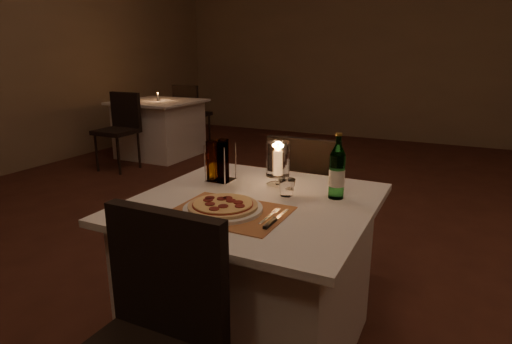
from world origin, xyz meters
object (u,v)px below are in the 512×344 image
at_px(main_table, 254,276).
at_px(neighbor_table_left, 160,128).
at_px(chair_near, 149,331).
at_px(hurricane_candle, 278,161).
at_px(plate, 223,209).
at_px(chair_far, 307,194).
at_px(tumbler, 287,187).
at_px(water_bottle, 337,172).
at_px(pizza, 223,205).

xyz_separation_m(main_table, neighbor_table_left, (-2.87, 2.96, 0.00)).
relative_size(chair_near, hurricane_candle, 4.20).
bearing_deg(plate, neighbor_table_left, 131.86).
bearing_deg(hurricane_candle, chair_far, 91.78).
distance_m(chair_far, plate, 0.92).
bearing_deg(chair_far, tumbler, -80.02).
bearing_deg(water_bottle, neighbor_table_left, 138.80).
bearing_deg(plate, pizza, 158.43).
xyz_separation_m(chair_near, plate, (-0.05, 0.53, 0.20)).
relative_size(plate, hurricane_candle, 1.49).
relative_size(main_table, tumbler, 13.19).
bearing_deg(tumbler, neighbor_table_left, 136.23).
height_order(main_table, chair_near, chair_near).
xyz_separation_m(chair_far, neighbor_table_left, (-2.87, 2.25, -0.18)).
xyz_separation_m(plate, pizza, (-0.00, 0.00, 0.02)).
height_order(pizza, neighbor_table_left, pizza).
xyz_separation_m(chair_far, hurricane_candle, (0.02, -0.49, 0.32)).
distance_m(chair_far, tumbler, 0.65).
bearing_deg(main_table, chair_far, 90.00).
bearing_deg(water_bottle, hurricane_candle, 171.95).
relative_size(tumbler, neighbor_table_left, 0.08).
bearing_deg(water_bottle, plate, -134.96).
bearing_deg(pizza, water_bottle, 45.03).
height_order(chair_far, tumbler, chair_far).
distance_m(pizza, tumbler, 0.33).
xyz_separation_m(main_table, water_bottle, (0.31, 0.18, 0.48)).
relative_size(chair_far, tumbler, 11.87).
relative_size(pizza, hurricane_candle, 1.31).
height_order(plate, tumbler, tumbler).
bearing_deg(tumbler, chair_near, -97.23).
bearing_deg(tumbler, chair_far, 99.98).
height_order(chair_near, hurricane_candle, hurricane_candle).
bearing_deg(chair_far, water_bottle, -59.77).
distance_m(chair_far, pizza, 0.92).
distance_m(main_table, tumbler, 0.43).
bearing_deg(hurricane_candle, main_table, -93.91).
bearing_deg(tumbler, hurricane_candle, 130.11).
xyz_separation_m(chair_far, water_bottle, (0.31, -0.53, 0.31)).
bearing_deg(tumbler, pizza, -117.70).
relative_size(chair_far, water_bottle, 3.13).
bearing_deg(main_table, chair_near, -90.00).
bearing_deg(water_bottle, main_table, -149.75).
height_order(main_table, chair_far, chair_far).
distance_m(chair_near, hurricane_candle, 0.99).
xyz_separation_m(water_bottle, neighbor_table_left, (-3.18, 2.78, -0.48)).
distance_m(plate, tumbler, 0.34).
bearing_deg(hurricane_candle, plate, -99.20).
height_order(main_table, water_bottle, water_bottle).
bearing_deg(plate, chair_near, -84.65).
distance_m(main_table, chair_near, 0.74).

